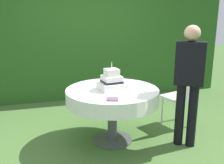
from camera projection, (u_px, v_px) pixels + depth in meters
ground_plane at (112, 140)px, 3.59m from camera, size 20.00×20.00×0.00m
foliage_hedge at (83, 27)px, 5.34m from camera, size 6.07×0.65×2.96m
cake_table at (112, 97)px, 3.43m from camera, size 1.25×1.25×0.75m
wedding_cake at (112, 82)px, 3.37m from camera, size 0.37×0.37×0.37m
serving_plate_near at (144, 90)px, 3.33m from camera, size 0.12×0.12×0.01m
serving_plate_far at (133, 82)px, 3.77m from camera, size 0.12×0.12×0.01m
serving_plate_left at (120, 81)px, 3.81m from camera, size 0.10×0.10×0.01m
napkin_stack at (113, 99)px, 2.97m from camera, size 0.17×0.17×0.01m
garden_chair at (182, 94)px, 3.89m from camera, size 0.50×0.50×0.89m
standing_person at (189, 79)px, 3.24m from camera, size 0.41×0.37×1.60m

